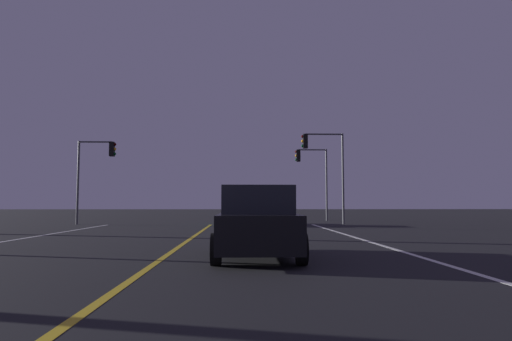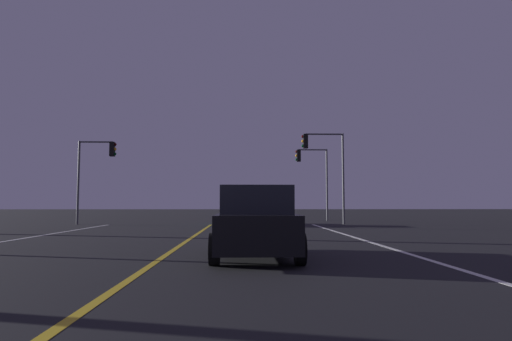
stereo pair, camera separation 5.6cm
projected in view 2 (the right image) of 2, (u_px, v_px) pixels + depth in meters
name	position (u px, v px, depth m)	size (l,w,h in m)	color
lane_edge_right	(434.00, 262.00, 9.99)	(0.16, 35.01, 0.01)	silver
lane_center_divider	(155.00, 263.00, 9.81)	(0.16, 35.01, 0.01)	gold
car_lead_same_lane	(256.00, 223.00, 10.73)	(2.02, 4.30, 1.70)	black
car_ahead_far	(238.00, 211.00, 27.48)	(2.02, 4.30, 1.70)	black
traffic_light_near_right	(324.00, 157.00, 28.27)	(2.70, 0.36, 5.72)	#4C4C51
traffic_light_near_left	(97.00, 163.00, 27.82)	(2.37, 0.36, 5.17)	#4C4C51
traffic_light_far_right	(312.00, 168.00, 33.74)	(2.45, 0.36, 5.39)	#4C4C51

